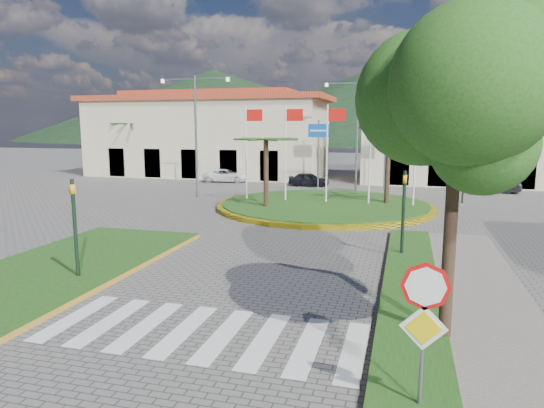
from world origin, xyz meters
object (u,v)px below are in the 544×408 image
(car_dark_a, at_px, (309,179))
(roundabout_island, at_px, (325,205))
(deciduous_tree, at_px, (458,107))
(white_van, at_px, (226,176))
(stop_sign, at_px, (424,313))
(car_dark_b, at_px, (491,183))

(car_dark_a, bearing_deg, roundabout_island, -165.87)
(deciduous_tree, relative_size, car_dark_a, 2.12)
(roundabout_island, xyz_separation_m, car_dark_a, (-2.89, 9.87, 0.38))
(white_van, bearing_deg, roundabout_island, -146.31)
(stop_sign, relative_size, car_dark_b, 0.65)
(deciduous_tree, bearing_deg, stop_sign, -101.18)
(deciduous_tree, distance_m, white_van, 32.25)
(stop_sign, bearing_deg, roundabout_island, 103.73)
(stop_sign, distance_m, car_dark_a, 30.93)
(deciduous_tree, xyz_separation_m, car_dark_b, (5.05, 27.10, -4.50))
(roundabout_island, height_order, deciduous_tree, deciduous_tree)
(stop_sign, xyz_separation_m, car_dark_a, (-7.79, 29.91, -1.24))
(deciduous_tree, bearing_deg, car_dark_a, 107.33)
(roundabout_island, relative_size, stop_sign, 4.79)
(car_dark_a, relative_size, car_dark_b, 0.79)
(roundabout_island, xyz_separation_m, stop_sign, (4.90, -20.04, 1.62))
(car_dark_b, bearing_deg, deciduous_tree, -175.50)
(car_dark_b, bearing_deg, car_dark_a, 106.03)
(roundabout_island, height_order, car_dark_b, roundabout_island)
(roundabout_island, distance_m, car_dark_a, 10.29)
(car_dark_b, bearing_deg, stop_sign, -175.57)
(white_van, bearing_deg, stop_sign, -163.74)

